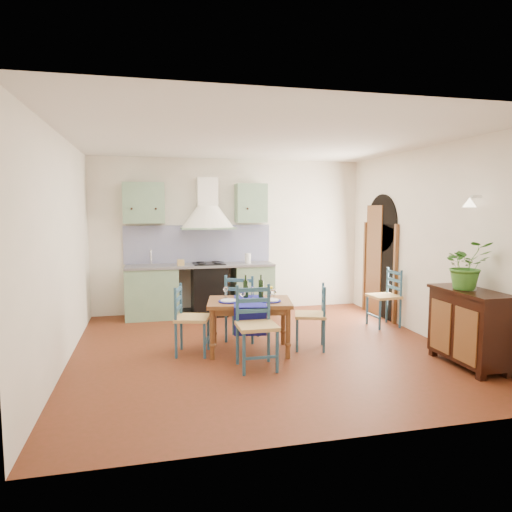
# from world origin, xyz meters

# --- Properties ---
(floor) EXTENTS (5.00, 5.00, 0.00)m
(floor) POSITION_xyz_m (0.00, 0.00, 0.00)
(floor) COLOR #4D2510
(floor) RESTS_ON ground
(back_wall) EXTENTS (5.00, 0.96, 2.80)m
(back_wall) POSITION_xyz_m (-0.47, 2.29, 1.05)
(back_wall) COLOR beige
(back_wall) RESTS_ON ground
(right_wall) EXTENTS (0.26, 5.00, 2.80)m
(right_wall) POSITION_xyz_m (2.50, 0.28, 1.34)
(right_wall) COLOR beige
(right_wall) RESTS_ON ground
(left_wall) EXTENTS (0.04, 5.00, 2.80)m
(left_wall) POSITION_xyz_m (-2.50, 0.00, 1.40)
(left_wall) COLOR beige
(left_wall) RESTS_ON ground
(ceiling) EXTENTS (5.00, 5.00, 0.01)m
(ceiling) POSITION_xyz_m (0.00, 0.00, 2.80)
(ceiling) COLOR silver
(ceiling) RESTS_ON back_wall
(dining_table) EXTENTS (1.20, 0.94, 1.01)m
(dining_table) POSITION_xyz_m (-0.20, -0.05, 0.61)
(dining_table) COLOR brown
(dining_table) RESTS_ON ground
(chair_near) EXTENTS (0.46, 0.46, 0.98)m
(chair_near) POSITION_xyz_m (-0.26, -0.67, 0.51)
(chair_near) COLOR navy
(chair_near) RESTS_ON ground
(chair_far) EXTENTS (0.60, 0.60, 0.97)m
(chair_far) POSITION_xyz_m (-0.19, 0.50, 0.50)
(chair_far) COLOR navy
(chair_far) RESTS_ON ground
(chair_left) EXTENTS (0.52, 0.52, 0.91)m
(chair_left) POSITION_xyz_m (-0.98, 0.03, 0.47)
(chair_left) COLOR navy
(chair_left) RESTS_ON ground
(chair_right) EXTENTS (0.52, 0.52, 0.88)m
(chair_right) POSITION_xyz_m (0.66, -0.11, 0.46)
(chair_right) COLOR navy
(chair_right) RESTS_ON ground
(chair_spare) EXTENTS (0.47, 0.47, 0.93)m
(chair_spare) POSITION_xyz_m (2.23, 0.75, 0.48)
(chair_spare) COLOR navy
(chair_spare) RESTS_ON ground
(sideboard) EXTENTS (0.50, 1.05, 0.94)m
(sideboard) POSITION_xyz_m (2.26, -1.20, 0.51)
(sideboard) COLOR black
(sideboard) RESTS_ON ground
(potted_plant) EXTENTS (0.62, 0.57, 0.59)m
(potted_plant) POSITION_xyz_m (2.22, -1.15, 1.23)
(potted_plant) COLOR #357124
(potted_plant) RESTS_ON sideboard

